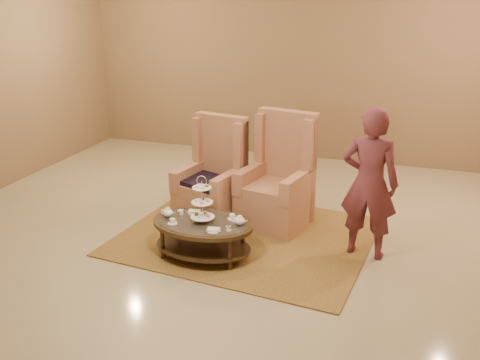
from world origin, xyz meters
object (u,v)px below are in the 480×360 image
(tea_table, at_px, (203,228))
(armchair_left, at_px, (213,185))
(person, at_px, (369,183))
(armchair_right, at_px, (278,188))

(tea_table, xyz_separation_m, armchair_left, (-0.28, 1.05, 0.10))
(person, bearing_deg, armchair_right, -20.03)
(tea_table, relative_size, armchair_right, 0.82)
(armchair_right, distance_m, person, 1.31)
(tea_table, distance_m, armchair_left, 1.09)
(armchair_right, bearing_deg, armchair_left, -160.37)
(tea_table, relative_size, armchair_left, 0.87)
(tea_table, height_order, person, person)
(armchair_left, distance_m, armchair_right, 0.84)
(person, bearing_deg, armchair_left, -7.14)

